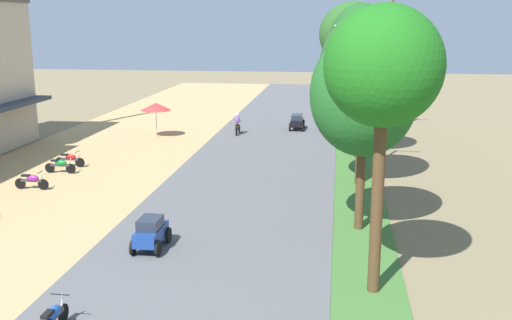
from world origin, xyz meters
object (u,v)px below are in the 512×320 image
object	(u,v)px
median_tree_fifth	(353,34)
motorbike_ahead_third	(238,124)
parked_motorbike_fourth	(60,165)
streetlamp_mid	(355,71)
car_hatchback_blue	(151,232)
median_tree_second	(364,95)
median_tree_third	(363,70)
parked_motorbike_fifth	(70,159)
motorbike_ahead_second	(53,316)
utility_pole_near	(390,65)
median_tree_nearest	(384,69)
median_tree_fourth	(361,41)
parked_motorbike_third	(32,180)
vendor_umbrella	(156,107)
streetlamp_near	(361,88)
car_sedan_black	(297,121)
median_tree_sixth	(351,27)

from	to	relation	value
median_tree_fifth	motorbike_ahead_third	world-z (taller)	median_tree_fifth
parked_motorbike_fourth	streetlamp_mid	distance (m)	24.92
parked_motorbike_fourth	car_hatchback_blue	bearing A→B (deg)	-50.81
median_tree_second	median_tree_third	xyz separation A→B (m)	(0.19, 7.13, 0.39)
parked_motorbike_fifth	motorbike_ahead_second	distance (m)	20.01
utility_pole_near	motorbike_ahead_second	distance (m)	34.28
parked_motorbike_fifth	median_tree_fifth	world-z (taller)	median_tree_fifth
median_tree_nearest	streetlamp_mid	world-z (taller)	median_tree_nearest
median_tree_second	median_tree_fourth	bearing A→B (deg)	88.83
parked_motorbike_third	median_tree_nearest	size ratio (longest dim) A/B	0.20
parked_motorbike_fourth	median_tree_second	size ratio (longest dim) A/B	0.22
parked_motorbike_fifth	streetlamp_mid	xyz separation A→B (m)	(16.71, 16.68, 3.91)
median_tree_third	vendor_umbrella	bearing A→B (deg)	142.37
parked_motorbike_fifth	motorbike_ahead_second	bearing A→B (deg)	-66.77
motorbike_ahead_second	streetlamp_mid	bearing A→B (deg)	75.89
streetlamp_near	streetlamp_mid	xyz separation A→B (m)	(-0.00, 15.54, -0.37)
vendor_umbrella	streetlamp_near	bearing A→B (deg)	-30.62
parked_motorbike_fourth	motorbike_ahead_second	bearing A→B (deg)	-65.27
car_sedan_black	car_hatchback_blue	bearing A→B (deg)	-98.05
parked_motorbike_fifth	median_tree_nearest	bearing A→B (deg)	-40.80
median_tree_fifth	median_tree_sixth	distance (m)	10.31
parked_motorbike_fifth	vendor_umbrella	size ratio (longest dim) A/B	0.71
motorbike_ahead_second	median_tree_fifth	bearing A→B (deg)	74.08
parked_motorbike_fourth	car_sedan_black	world-z (taller)	car_sedan_black
streetlamp_near	median_tree_fourth	bearing A→B (deg)	89.62
vendor_umbrella	utility_pole_near	size ratio (longest dim) A/B	0.25
median_tree_fourth	utility_pole_near	bearing A→B (deg)	74.06
motorbike_ahead_second	median_tree_sixth	bearing A→B (deg)	78.00
streetlamp_near	median_tree_sixth	bearing A→B (deg)	90.85
parked_motorbike_fourth	motorbike_ahead_third	xyz separation A→B (m)	(7.95, 12.89, 0.30)
parked_motorbike_third	median_tree_fourth	xyz separation A→B (m)	(16.56, 9.81, 6.66)
vendor_umbrella	median_tree_fourth	distance (m)	15.94
parked_motorbike_fourth	median_tree_nearest	distance (m)	22.07
vendor_umbrella	motorbike_ahead_second	distance (m)	28.65
parked_motorbike_fourth	streetlamp_near	distance (m)	17.34
median_tree_fourth	streetlamp_near	bearing A→B (deg)	-90.38
median_tree_nearest	median_tree_second	world-z (taller)	median_tree_nearest
median_tree_fourth	utility_pole_near	distance (m)	9.24
parked_motorbike_fourth	car_hatchback_blue	xyz separation A→B (m)	(8.53, -10.47, 0.19)
parked_motorbike_fourth	median_tree_sixth	size ratio (longest dim) A/B	0.19
median_tree_second	car_hatchback_blue	bearing A→B (deg)	-156.25
median_tree_fourth	streetlamp_mid	distance (m)	12.03
parked_motorbike_fifth	motorbike_ahead_second	world-z (taller)	motorbike_ahead_second
streetlamp_near	motorbike_ahead_third	bearing A→B (deg)	130.12
parked_motorbike_fifth	car_hatchback_blue	size ratio (longest dim) A/B	0.90
median_tree_second	streetlamp_near	xyz separation A→B (m)	(0.25, 9.67, -0.79)
utility_pole_near	motorbike_ahead_third	xyz separation A→B (m)	(-11.15, -2.24, -4.33)
parked_motorbike_fourth	motorbike_ahead_second	distance (m)	18.60
motorbike_ahead_second	car_hatchback_blue	bearing A→B (deg)	83.31
parked_motorbike_fourth	parked_motorbike_fifth	size ratio (longest dim) A/B	1.00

